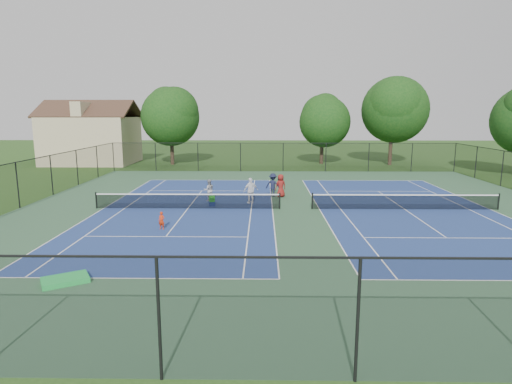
{
  "coord_description": "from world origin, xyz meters",
  "views": [
    {
      "loc": [
        -2.15,
        -26.97,
        6.13
      ],
      "look_at": [
        -2.56,
        -1.0,
        1.3
      ],
      "focal_mm": 30.0,
      "sensor_mm": 36.0,
      "label": 1
    }
  ],
  "objects_px": {
    "clapboard_house": "(92,138)",
    "instructor": "(209,190)",
    "bystander_c": "(281,186)",
    "ball_crate": "(212,204)",
    "tree_back_d": "(393,107)",
    "bystander_a": "(251,191)",
    "tree_back_c": "(323,118)",
    "ball_hopper": "(212,199)",
    "child_player": "(162,221)",
    "bystander_b": "(273,185)",
    "tree_back_a": "(171,113)"
  },
  "relations": [
    {
      "from": "bystander_b",
      "to": "ball_crate",
      "type": "bearing_deg",
      "value": 57.59
    },
    {
      "from": "bystander_a",
      "to": "ball_crate",
      "type": "distance_m",
      "value": 2.81
    },
    {
      "from": "tree_back_a",
      "to": "bystander_a",
      "type": "xyz_separation_m",
      "value": [
        10.04,
        -22.3,
        -5.14
      ]
    },
    {
      "from": "tree_back_d",
      "to": "instructor",
      "type": "xyz_separation_m",
      "value": [
        -18.93,
        -21.46,
        -6.05
      ]
    },
    {
      "from": "tree_back_a",
      "to": "instructor",
      "type": "height_order",
      "value": "tree_back_a"
    },
    {
      "from": "clapboard_house",
      "to": "tree_back_a",
      "type": "bearing_deg",
      "value": -5.71
    },
    {
      "from": "tree_back_a",
      "to": "clapboard_house",
      "type": "xyz_separation_m",
      "value": [
        -10.0,
        1.0,
        -2.95
      ]
    },
    {
      "from": "tree_back_a",
      "to": "bystander_b",
      "type": "distance_m",
      "value": 23.52
    },
    {
      "from": "bystander_b",
      "to": "ball_crate",
      "type": "distance_m",
      "value": 5.39
    },
    {
      "from": "bystander_a",
      "to": "bystander_c",
      "type": "distance_m",
      "value": 3.14
    },
    {
      "from": "clapboard_house",
      "to": "instructor",
      "type": "height_order",
      "value": "clapboard_house"
    },
    {
      "from": "child_player",
      "to": "ball_hopper",
      "type": "distance_m",
      "value": 6.15
    },
    {
      "from": "child_player",
      "to": "bystander_c",
      "type": "distance_m",
      "value": 11.22
    },
    {
      "from": "tree_back_d",
      "to": "bystander_b",
      "type": "distance_m",
      "value": 25.19
    },
    {
      "from": "bystander_b",
      "to": "bystander_c",
      "type": "relative_size",
      "value": 1.02
    },
    {
      "from": "bystander_a",
      "to": "ball_hopper",
      "type": "relative_size",
      "value": 4.45
    },
    {
      "from": "tree_back_c",
      "to": "instructor",
      "type": "bearing_deg",
      "value": -115.95
    },
    {
      "from": "tree_back_a",
      "to": "clapboard_house",
      "type": "relative_size",
      "value": 0.85
    },
    {
      "from": "tree_back_d",
      "to": "instructor",
      "type": "height_order",
      "value": "tree_back_d"
    },
    {
      "from": "tree_back_a",
      "to": "child_player",
      "type": "relative_size",
      "value": 9.57
    },
    {
      "from": "tree_back_c",
      "to": "ball_hopper",
      "type": "bearing_deg",
      "value": -113.51
    },
    {
      "from": "instructor",
      "to": "ball_hopper",
      "type": "xyz_separation_m",
      "value": [
        0.41,
        -1.73,
        -0.27
      ]
    },
    {
      "from": "ball_hopper",
      "to": "clapboard_house",
      "type": "bearing_deg",
      "value": 125.86
    },
    {
      "from": "tree_back_a",
      "to": "bystander_c",
      "type": "xyz_separation_m",
      "value": [
        12.18,
        -20.01,
        -5.19
      ]
    },
    {
      "from": "bystander_a",
      "to": "child_player",
      "type": "bearing_deg",
      "value": 31.56
    },
    {
      "from": "bystander_a",
      "to": "bystander_b",
      "type": "height_order",
      "value": "bystander_a"
    },
    {
      "from": "tree_back_d",
      "to": "bystander_b",
      "type": "height_order",
      "value": "tree_back_d"
    },
    {
      "from": "instructor",
      "to": "bystander_c",
      "type": "distance_m",
      "value": 5.31
    },
    {
      "from": "clapboard_house",
      "to": "instructor",
      "type": "xyz_separation_m",
      "value": [
        17.07,
        -22.46,
        -2.32
      ]
    },
    {
      "from": "tree_back_c",
      "to": "bystander_c",
      "type": "height_order",
      "value": "tree_back_c"
    },
    {
      "from": "tree_back_c",
      "to": "bystander_b",
      "type": "height_order",
      "value": "tree_back_c"
    },
    {
      "from": "bystander_a",
      "to": "ball_hopper",
      "type": "height_order",
      "value": "bystander_a"
    },
    {
      "from": "clapboard_house",
      "to": "child_player",
      "type": "relative_size",
      "value": 11.29
    },
    {
      "from": "child_player",
      "to": "bystander_b",
      "type": "distance_m",
      "value": 11.07
    },
    {
      "from": "tree_back_d",
      "to": "bystander_a",
      "type": "relative_size",
      "value": 5.79
    },
    {
      "from": "bystander_b",
      "to": "bystander_c",
      "type": "bearing_deg",
      "value": 177.55
    },
    {
      "from": "tree_back_a",
      "to": "bystander_a",
      "type": "relative_size",
      "value": 5.12
    },
    {
      "from": "clapboard_house",
      "to": "bystander_b",
      "type": "bearing_deg",
      "value": -43.9
    },
    {
      "from": "tree_back_a",
      "to": "ball_hopper",
      "type": "relative_size",
      "value": 22.77
    },
    {
      "from": "bystander_b",
      "to": "ball_hopper",
      "type": "height_order",
      "value": "bystander_b"
    },
    {
      "from": "bystander_c",
      "to": "bystander_b",
      "type": "bearing_deg",
      "value": -45.54
    },
    {
      "from": "clapboard_house",
      "to": "ball_crate",
      "type": "height_order",
      "value": "clapboard_house"
    },
    {
      "from": "instructor",
      "to": "bystander_b",
      "type": "bearing_deg",
      "value": -176.89
    },
    {
      "from": "bystander_b",
      "to": "child_player",
      "type": "bearing_deg",
      "value": 74.52
    },
    {
      "from": "tree_back_a",
      "to": "bystander_c",
      "type": "relative_size",
      "value": 5.4
    },
    {
      "from": "clapboard_house",
      "to": "ball_hopper",
      "type": "bearing_deg",
      "value": -54.14
    },
    {
      "from": "bystander_c",
      "to": "ball_crate",
      "type": "height_order",
      "value": "bystander_c"
    },
    {
      "from": "tree_back_d",
      "to": "bystander_b",
      "type": "bearing_deg",
      "value": -126.02
    },
    {
      "from": "tree_back_d",
      "to": "ball_hopper",
      "type": "distance_m",
      "value": 30.34
    },
    {
      "from": "bystander_c",
      "to": "bystander_a",
      "type": "bearing_deg",
      "value": 22.18
    }
  ]
}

